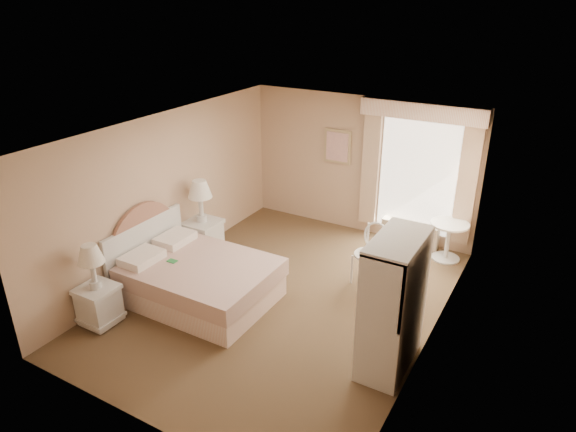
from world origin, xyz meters
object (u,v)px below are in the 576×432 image
Objects in this scene: nightstand_far at (203,229)px; cafe_chair at (372,249)px; nightstand_near at (97,295)px; armoire at (393,315)px; bed at (195,277)px; round_table at (448,235)px.

cafe_chair is (2.76, 0.60, 0.06)m from nightstand_far.
nightstand_near reaches higher than cafe_chair.
nightstand_far is at bearing 163.54° from armoire.
bed is 1.56× the size of nightstand_far.
nightstand_near is 1.76× the size of round_table.
cafe_chair is 0.57× the size of armoire.
nightstand_near is at bearing -122.26° from bed.
nightstand_far is 2.83m from cafe_chair.
armoire is at bearing 17.41° from nightstand_near.
bed is at bearing -133.71° from round_table.
armoire is (0.89, -1.68, 0.14)m from cafe_chair.
bed is 1.32m from nightstand_far.
nightstand_far is at bearing -152.51° from cafe_chair.
nightstand_far reaches higher than nightstand_near.
armoire reaches higher than bed.
bed is at bearing -125.19° from cafe_chair.
nightstand_far is at bearing 90.00° from nightstand_near.
cafe_chair is (2.05, 1.69, 0.23)m from bed.
nightstand_far is (-0.00, 2.22, 0.06)m from nightstand_near.
nightstand_near is 0.69× the size of armoire.
round_table is at bearing 28.10° from nightstand_far.
nightstand_far is 2.02× the size of round_table.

